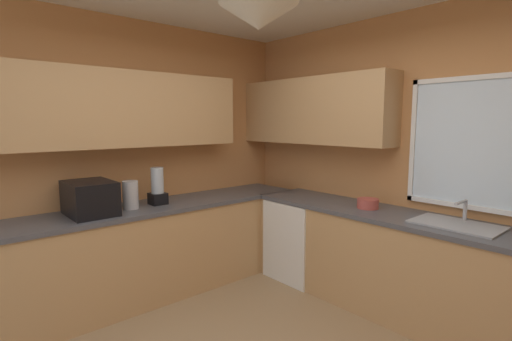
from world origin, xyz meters
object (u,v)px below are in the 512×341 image
at_px(sink_assembly, 456,224).
at_px(microwave, 90,198).
at_px(bowl, 368,203).
at_px(dishwasher, 302,238).
at_px(kettle, 130,195).
at_px(blender_appliance, 158,188).

bearing_deg(sink_assembly, microwave, -137.68).
bearing_deg(bowl, dishwasher, -177.80).
bearing_deg(dishwasher, sink_assembly, 1.33).
relative_size(microwave, bowl, 2.47).
distance_m(kettle, bowl, 2.19).
bearing_deg(dishwasher, blender_appliance, -116.00).
height_order(microwave, kettle, microwave).
height_order(dishwasher, blender_appliance, blender_appliance).
relative_size(kettle, sink_assembly, 0.42).
bearing_deg(dishwasher, microwave, -108.40).
relative_size(kettle, blender_appliance, 0.72).
xyz_separation_m(kettle, blender_appliance, (-0.02, 0.28, 0.03)).
bearing_deg(kettle, bowl, 49.53).
xyz_separation_m(dishwasher, kettle, (-0.64, -1.63, 0.60)).
xyz_separation_m(dishwasher, bowl, (0.78, 0.03, 0.51)).
relative_size(dishwasher, bowl, 4.35).
distance_m(dishwasher, sink_assembly, 1.63).
height_order(dishwasher, bowl, bowl).
bearing_deg(sink_assembly, dishwasher, -178.67).
xyz_separation_m(dishwasher, microwave, (-0.66, -1.98, 0.61)).
bearing_deg(microwave, bowl, 54.44).
height_order(dishwasher, microwave, microwave).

